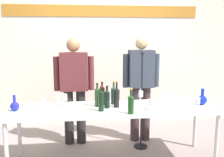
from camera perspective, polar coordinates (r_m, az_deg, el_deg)
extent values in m
cube|color=silver|center=(4.75, -2.03, 7.61)|extent=(4.95, 0.10, 3.00)
cube|color=#B57225|center=(4.71, -2.02, 14.84)|extent=(3.46, 0.01, 0.20)
cube|color=silver|center=(3.32, 0.31, -6.82)|extent=(2.66, 0.72, 0.04)
cylinder|color=silver|center=(3.26, -22.54, -14.87)|extent=(0.05, 0.05, 0.70)
cylinder|color=silver|center=(3.55, 22.33, -12.81)|extent=(0.05, 0.05, 0.70)
cylinder|color=silver|center=(3.81, -20.00, -11.11)|extent=(0.05, 0.05, 0.70)
cylinder|color=silver|center=(4.06, 18.06, -9.71)|extent=(0.05, 0.05, 0.70)
sphere|color=#1D22B9|center=(3.37, -20.88, -5.85)|extent=(0.11, 0.11, 0.11)
cylinder|color=#1D22B9|center=(3.35, -20.98, -4.29)|extent=(0.03, 0.03, 0.10)
sphere|color=#0F27B3|center=(3.63, 19.48, -4.57)|extent=(0.13, 0.13, 0.13)
cylinder|color=#0F27B3|center=(3.61, 19.57, -2.96)|extent=(0.04, 0.04, 0.10)
cylinder|color=black|center=(4.02, -9.60, -8.49)|extent=(0.14, 0.14, 0.84)
cylinder|color=black|center=(4.02, -6.92, -8.45)|extent=(0.14, 0.14, 0.84)
cube|color=#592428|center=(3.86, -8.51, 1.55)|extent=(0.41, 0.22, 0.57)
cylinder|color=#592428|center=(3.88, -12.28, 1.06)|extent=(0.09, 0.09, 0.51)
cylinder|color=#592428|center=(3.87, -4.69, 1.21)|extent=(0.09, 0.09, 0.51)
sphere|color=#9E6E4C|center=(3.83, -8.65, 7.44)|extent=(0.20, 0.20, 0.20)
cylinder|color=#38292D|center=(4.10, 5.16, -7.88)|extent=(0.14, 0.14, 0.87)
cylinder|color=#38292D|center=(4.13, 7.52, -7.76)|extent=(0.14, 0.14, 0.87)
cube|color=#313845|center=(3.96, 6.53, 2.20)|extent=(0.38, 0.22, 0.57)
cylinder|color=#313845|center=(3.92, 3.08, 1.74)|extent=(0.09, 0.09, 0.52)
cylinder|color=#313845|center=(4.03, 9.88, 1.83)|extent=(0.09, 0.09, 0.52)
sphere|color=tan|center=(3.93, 6.64, 7.87)|extent=(0.19, 0.19, 0.19)
cylinder|color=black|center=(3.30, 1.05, -4.49)|extent=(0.07, 0.07, 0.23)
cone|color=black|center=(3.27, 1.05, -2.31)|extent=(0.07, 0.07, 0.03)
cylinder|color=black|center=(3.26, 1.06, -1.76)|extent=(0.02, 0.02, 0.09)
cylinder|color=#AB241F|center=(3.25, 1.06, -0.85)|extent=(0.03, 0.03, 0.02)
cylinder|color=black|center=(3.27, -1.11, -4.84)|extent=(0.07, 0.07, 0.21)
cone|color=black|center=(3.24, -1.12, -2.87)|extent=(0.07, 0.07, 0.03)
cylinder|color=black|center=(3.24, -1.12, -2.50)|extent=(0.03, 0.03, 0.07)
cylinder|color=black|center=(3.23, -1.12, -1.79)|extent=(0.03, 0.03, 0.02)
cylinder|color=black|center=(3.43, -2.21, -3.95)|extent=(0.07, 0.07, 0.23)
cone|color=black|center=(3.40, -2.22, -1.86)|extent=(0.07, 0.07, 0.03)
cylinder|color=black|center=(3.39, -2.22, -1.54)|extent=(0.03, 0.03, 0.06)
cylinder|color=black|center=(3.39, -2.23, -0.89)|extent=(0.03, 0.03, 0.02)
cylinder|color=#203727|center=(3.45, 0.38, -4.02)|extent=(0.07, 0.07, 0.21)
cone|color=#203727|center=(3.42, 0.38, -2.06)|extent=(0.07, 0.07, 0.03)
cylinder|color=#203727|center=(3.41, 0.38, -1.54)|extent=(0.02, 0.02, 0.09)
cylinder|color=gold|center=(3.40, 0.38, -0.68)|extent=(0.03, 0.03, 0.02)
cylinder|color=black|center=(3.13, -2.45, -5.18)|extent=(0.07, 0.07, 0.24)
cone|color=black|center=(3.10, -2.47, -2.85)|extent=(0.07, 0.07, 0.03)
cylinder|color=black|center=(3.10, -2.47, -2.47)|extent=(0.02, 0.02, 0.07)
cylinder|color=#A82220|center=(3.09, -2.48, -1.73)|extent=(0.03, 0.03, 0.02)
cylinder|color=#213A1D|center=(3.36, -3.32, -4.33)|extent=(0.07, 0.07, 0.22)
cone|color=#213A1D|center=(3.33, -3.34, -2.28)|extent=(0.07, 0.07, 0.03)
cylinder|color=#213A1D|center=(3.32, -3.34, -1.90)|extent=(0.03, 0.03, 0.07)
cylinder|color=black|center=(3.32, -3.35, -1.18)|extent=(0.03, 0.03, 0.02)
cylinder|color=#163C19|center=(3.03, 4.24, -6.01)|extent=(0.07, 0.07, 0.21)
cone|color=#163C19|center=(3.00, 4.27, -3.89)|extent=(0.07, 0.07, 0.03)
cylinder|color=#163C19|center=(3.00, 4.27, -3.29)|extent=(0.03, 0.03, 0.09)
cylinder|color=gold|center=(2.99, 4.29, -2.30)|extent=(0.03, 0.03, 0.02)
cylinder|color=white|center=(3.37, -15.05, -6.50)|extent=(0.06, 0.06, 0.00)
cylinder|color=white|center=(3.36, -15.07, -5.97)|extent=(0.01, 0.01, 0.06)
cylinder|color=white|center=(3.35, -15.12, -4.87)|extent=(0.07, 0.07, 0.07)
cylinder|color=white|center=(3.42, -10.43, -6.11)|extent=(0.05, 0.05, 0.00)
cylinder|color=white|center=(3.41, -10.45, -5.49)|extent=(0.01, 0.01, 0.07)
cylinder|color=white|center=(3.39, -10.49, -4.17)|extent=(0.06, 0.06, 0.09)
cylinder|color=white|center=(3.55, -12.00, -5.59)|extent=(0.06, 0.06, 0.00)
cylinder|color=white|center=(3.54, -12.01, -5.06)|extent=(0.01, 0.01, 0.06)
cylinder|color=white|center=(3.52, -12.05, -4.00)|extent=(0.06, 0.06, 0.07)
cylinder|color=white|center=(3.63, 12.64, -5.26)|extent=(0.05, 0.05, 0.00)
cylinder|color=white|center=(3.62, 12.66, -4.68)|extent=(0.01, 0.01, 0.07)
cylinder|color=white|center=(3.61, 12.70, -3.60)|extent=(0.06, 0.06, 0.07)
cylinder|color=white|center=(3.37, 18.39, -6.67)|extent=(0.05, 0.05, 0.00)
cylinder|color=white|center=(3.36, 18.42, -6.02)|extent=(0.01, 0.01, 0.08)
cylinder|color=white|center=(3.34, 18.49, -4.70)|extent=(0.07, 0.07, 0.08)
cylinder|color=white|center=(3.28, 8.42, -6.74)|extent=(0.05, 0.05, 0.00)
cylinder|color=white|center=(3.27, 8.44, -6.25)|extent=(0.01, 0.01, 0.06)
cylinder|color=white|center=(3.25, 8.46, -5.21)|extent=(0.06, 0.06, 0.07)
cylinder|color=white|center=(3.63, 6.41, -5.11)|extent=(0.05, 0.05, 0.00)
cylinder|color=white|center=(3.62, 6.42, -4.55)|extent=(0.01, 0.01, 0.07)
cylinder|color=white|center=(3.60, 6.44, -3.39)|extent=(0.06, 0.06, 0.08)
cylinder|color=white|center=(3.48, 11.30, -5.85)|extent=(0.06, 0.06, 0.00)
cylinder|color=white|center=(3.48, 11.32, -5.33)|extent=(0.01, 0.01, 0.06)
cylinder|color=white|center=(3.46, 11.36, -4.23)|extent=(0.07, 0.07, 0.07)
cylinder|color=white|center=(3.20, 8.76, -7.16)|extent=(0.06, 0.06, 0.00)
cylinder|color=white|center=(3.19, 8.77, -6.58)|extent=(0.01, 0.01, 0.07)
cylinder|color=white|center=(3.17, 8.80, -5.35)|extent=(0.07, 0.07, 0.08)
cylinder|color=black|center=(4.01, 6.41, -14.82)|extent=(0.20, 0.20, 0.02)
cylinder|color=black|center=(3.78, 6.61, -5.26)|extent=(0.02, 0.02, 1.40)
sphere|color=#232328|center=(3.66, 6.82, 5.83)|extent=(0.06, 0.06, 0.06)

